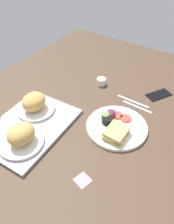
# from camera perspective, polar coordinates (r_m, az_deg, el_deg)

# --- Properties ---
(ground_plane) EXTENTS (1.90, 1.50, 0.03)m
(ground_plane) POSITION_cam_1_polar(r_m,az_deg,el_deg) (1.10, 0.72, -3.29)
(ground_plane) COLOR #4C3828
(serving_tray) EXTENTS (0.47, 0.35, 0.02)m
(serving_tray) POSITION_cam_1_polar(r_m,az_deg,el_deg) (1.10, -14.82, -3.60)
(serving_tray) COLOR gray
(serving_tray) RESTS_ON ground_plane
(bread_plate_near) EXTENTS (0.20, 0.20, 0.10)m
(bread_plate_near) POSITION_cam_1_polar(r_m,az_deg,el_deg) (0.99, -16.96, -6.17)
(bread_plate_near) COLOR white
(bread_plate_near) RESTS_ON serving_tray
(bread_plate_far) EXTENTS (0.20, 0.20, 0.10)m
(bread_plate_far) POSITION_cam_1_polar(r_m,az_deg,el_deg) (1.14, -13.62, 2.09)
(bread_plate_far) COLOR white
(bread_plate_far) RESTS_ON serving_tray
(plate_with_salad) EXTENTS (0.30, 0.30, 0.05)m
(plate_with_salad) POSITION_cam_1_polar(r_m,az_deg,el_deg) (1.06, 7.48, -3.68)
(plate_with_salad) COLOR white
(plate_with_salad) RESTS_ON ground_plane
(espresso_cup) EXTENTS (0.06, 0.06, 0.04)m
(espresso_cup) POSITION_cam_1_polar(r_m,az_deg,el_deg) (1.33, 3.77, 7.99)
(espresso_cup) COLOR silver
(espresso_cup) RESTS_ON ground_plane
(fork) EXTENTS (0.02, 0.17, 0.01)m
(fork) POSITION_cam_1_polar(r_m,az_deg,el_deg) (1.20, 13.05, 1.36)
(fork) COLOR #B7B7BC
(fork) RESTS_ON ground_plane
(knife) EXTENTS (0.02, 0.19, 0.01)m
(knife) POSITION_cam_1_polar(r_m,az_deg,el_deg) (1.24, 11.94, 2.80)
(knife) COLOR #B7B7BC
(knife) RESTS_ON ground_plane
(cell_phone) EXTENTS (0.16, 0.13, 0.01)m
(cell_phone) POSITION_cam_1_polar(r_m,az_deg,el_deg) (1.32, 18.35, 4.38)
(cell_phone) COLOR black
(cell_phone) RESTS_ON ground_plane
(sticky_note) EXTENTS (0.07, 0.07, 0.00)m
(sticky_note) POSITION_cam_1_polar(r_m,az_deg,el_deg) (0.89, -1.17, -17.44)
(sticky_note) COLOR pink
(sticky_note) RESTS_ON ground_plane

